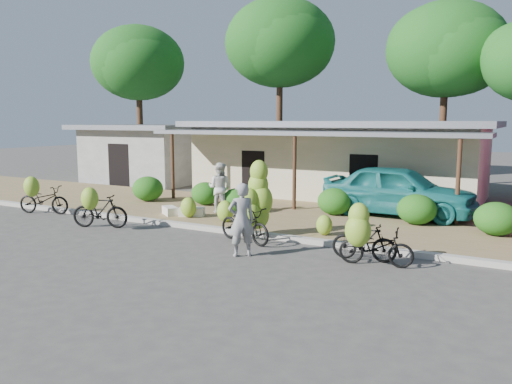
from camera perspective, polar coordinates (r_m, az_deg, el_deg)
ground at (r=13.32m, az=-6.67°, el=-6.51°), size 100.00×100.00×0.00m
sidewalk at (r=17.51m, az=2.87°, el=-2.73°), size 60.00×6.00×0.12m
curb at (r=14.93m, az=-2.20°, el=-4.57°), size 60.00×0.25×0.15m
shop_main at (r=22.74m, az=9.49°, el=3.89°), size 13.00×8.50×3.35m
shop_grey at (r=28.40m, az=-11.95°, el=4.44°), size 7.00×6.00×3.15m
tree_back_left at (r=31.92m, az=-13.45°, el=14.28°), size 5.63×5.55×9.02m
tree_far_center at (r=30.03m, az=2.51°, el=16.80°), size 6.34×6.32×10.32m
tree_center_right at (r=27.65m, az=20.59°, el=15.14°), size 5.96×5.91×9.24m
hedge_0 at (r=20.75m, az=-12.26°, el=0.37°), size 1.29×1.16×1.01m
hedge_1 at (r=19.45m, az=-5.81°, el=-0.17°), size 1.14×1.02×0.89m
hedge_2 at (r=17.76m, az=-2.13°, el=-0.95°), size 1.12×1.01×0.87m
hedge_3 at (r=17.50m, az=8.97°, el=-1.07°), size 1.20×1.08×0.94m
hedge_4 at (r=16.47m, az=17.89°, el=-1.90°), size 1.23×1.10×0.96m
hedge_5 at (r=15.75m, az=25.77°, el=-2.77°), size 1.22×1.10×0.95m
bike_far_left at (r=19.62m, az=-23.23°, el=-0.65°), size 2.06×1.48×1.44m
bike_left at (r=16.40m, az=-17.56°, el=-1.86°), size 1.88×1.41×1.38m
bike_center at (r=13.97m, az=-0.54°, el=-2.21°), size 2.01×1.43×2.27m
bike_right at (r=12.09m, az=12.04°, el=-4.97°), size 1.60×1.17×1.51m
bike_far_right at (r=12.00m, az=13.55°, el=-6.10°), size 1.79×0.84×0.90m
loose_banana_a at (r=16.98m, az=-7.73°, el=-1.75°), size 0.55×0.47×0.69m
loose_banana_b at (r=16.09m, az=-3.54°, el=-2.21°), size 0.56×0.48×0.70m
loose_banana_c at (r=14.36m, az=7.81°, el=-3.76°), size 0.47×0.40×0.59m
sack_near at (r=17.23m, az=-7.35°, el=-2.26°), size 0.94×0.70×0.30m
sack_far at (r=17.60m, az=-9.79°, el=-2.12°), size 0.83×0.74×0.28m
vendor at (r=12.38m, az=-1.68°, el=-3.20°), size 0.79×0.79×1.85m
bystander at (r=17.66m, az=-4.16°, el=0.48°), size 0.96×0.80×1.78m
teal_van at (r=17.75m, az=15.96°, el=0.17°), size 5.20×2.23×1.75m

